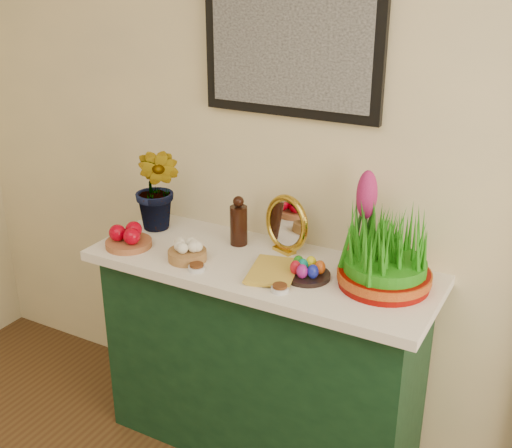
{
  "coord_description": "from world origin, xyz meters",
  "views": [
    {
      "loc": [
        0.86,
        -0.01,
        2.0
      ],
      "look_at": [
        -0.22,
        1.95,
        1.07
      ],
      "focal_mm": 45.0,
      "sensor_mm": 36.0,
      "label": 1
    }
  ],
  "objects_px": {
    "sideboard": "(262,360)",
    "wheatgrass_sabzeh": "(386,255)",
    "book": "(251,268)",
    "hyacinth_green": "(157,175)",
    "mirror": "(286,224)"
  },
  "relations": [
    {
      "from": "hyacinth_green",
      "to": "wheatgrass_sabzeh",
      "type": "height_order",
      "value": "hyacinth_green"
    },
    {
      "from": "mirror",
      "to": "sideboard",
      "type": "bearing_deg",
      "value": -103.59
    },
    {
      "from": "wheatgrass_sabzeh",
      "to": "sideboard",
      "type": "bearing_deg",
      "value": -175.45
    },
    {
      "from": "sideboard",
      "to": "wheatgrass_sabzeh",
      "type": "height_order",
      "value": "wheatgrass_sabzeh"
    },
    {
      "from": "wheatgrass_sabzeh",
      "to": "book",
      "type": "bearing_deg",
      "value": -164.1
    },
    {
      "from": "hyacinth_green",
      "to": "wheatgrass_sabzeh",
      "type": "relative_size",
      "value": 1.47
    },
    {
      "from": "book",
      "to": "wheatgrass_sabzeh",
      "type": "bearing_deg",
      "value": 2.38
    },
    {
      "from": "sideboard",
      "to": "wheatgrass_sabzeh",
      "type": "distance_m",
      "value": 0.76
    },
    {
      "from": "hyacinth_green",
      "to": "wheatgrass_sabzeh",
      "type": "bearing_deg",
      "value": -1.03
    },
    {
      "from": "sideboard",
      "to": "hyacinth_green",
      "type": "height_order",
      "value": "hyacinth_green"
    },
    {
      "from": "hyacinth_green",
      "to": "book",
      "type": "xyz_separation_m",
      "value": [
        0.56,
        -0.17,
        -0.24
      ]
    },
    {
      "from": "hyacinth_green",
      "to": "mirror",
      "type": "bearing_deg",
      "value": 7.45
    },
    {
      "from": "book",
      "to": "sideboard",
      "type": "bearing_deg",
      "value": 78.72
    },
    {
      "from": "mirror",
      "to": "book",
      "type": "relative_size",
      "value": 1.03
    },
    {
      "from": "hyacinth_green",
      "to": "mirror",
      "type": "relative_size",
      "value": 2.1
    }
  ]
}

